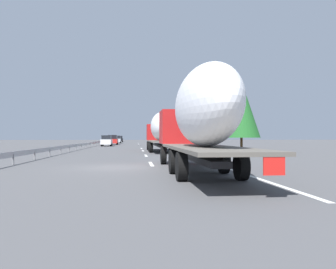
{
  "coord_description": "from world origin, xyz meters",
  "views": [
    {
      "loc": [
        -17.51,
        -0.82,
        1.58
      ],
      "look_at": [
        12.49,
        -3.86,
        1.8
      ],
      "focal_mm": 35.75,
      "sensor_mm": 36.0,
      "label": 1
    }
  ],
  "objects_px": {
    "truck_lead": "(160,130)",
    "road_sign": "(172,132)",
    "car_red_compact": "(113,140)",
    "car_white_van": "(107,141)",
    "truck_trailing": "(199,116)",
    "car_black_suv": "(120,139)",
    "car_silver_hatch": "(117,139)"
  },
  "relations": [
    {
      "from": "car_black_suv",
      "to": "car_white_van",
      "type": "distance_m",
      "value": 47.1
    },
    {
      "from": "car_black_suv",
      "to": "car_white_van",
      "type": "height_order",
      "value": "car_black_suv"
    },
    {
      "from": "truck_trailing",
      "to": "road_sign",
      "type": "height_order",
      "value": "truck_trailing"
    },
    {
      "from": "car_red_compact",
      "to": "car_silver_hatch",
      "type": "bearing_deg",
      "value": 0.03
    },
    {
      "from": "car_red_compact",
      "to": "car_white_van",
      "type": "distance_m",
      "value": 10.27
    },
    {
      "from": "car_red_compact",
      "to": "car_black_suv",
      "type": "bearing_deg",
      "value": 0.27
    },
    {
      "from": "truck_lead",
      "to": "car_black_suv",
      "type": "xyz_separation_m",
      "value": [
        69.66,
        7.24,
        -1.38
      ]
    },
    {
      "from": "car_red_compact",
      "to": "car_silver_hatch",
      "type": "distance_m",
      "value": 15.91
    },
    {
      "from": "truck_lead",
      "to": "truck_trailing",
      "type": "bearing_deg",
      "value": 180.0
    },
    {
      "from": "truck_trailing",
      "to": "car_black_suv",
      "type": "relative_size",
      "value": 2.97
    },
    {
      "from": "car_white_van",
      "to": "road_sign",
      "type": "relative_size",
      "value": 1.44
    },
    {
      "from": "car_black_suv",
      "to": "car_red_compact",
      "type": "xyz_separation_m",
      "value": [
        -36.84,
        -0.17,
        0.01
      ]
    },
    {
      "from": "truck_lead",
      "to": "road_sign",
      "type": "xyz_separation_m",
      "value": [
        16.51,
        -3.1,
        -0.06
      ]
    },
    {
      "from": "car_black_suv",
      "to": "car_silver_hatch",
      "type": "relative_size",
      "value": 1.02
    },
    {
      "from": "road_sign",
      "to": "car_silver_hatch",
      "type": "bearing_deg",
      "value": 17.53
    },
    {
      "from": "truck_trailing",
      "to": "car_black_suv",
      "type": "height_order",
      "value": "truck_trailing"
    },
    {
      "from": "truck_trailing",
      "to": "car_white_van",
      "type": "relative_size",
      "value": 2.92
    },
    {
      "from": "truck_lead",
      "to": "truck_trailing",
      "type": "height_order",
      "value": "truck_trailing"
    },
    {
      "from": "car_white_van",
      "to": "car_silver_hatch",
      "type": "bearing_deg",
      "value": -0.92
    },
    {
      "from": "car_red_compact",
      "to": "car_silver_hatch",
      "type": "relative_size",
      "value": 1.01
    },
    {
      "from": "truck_trailing",
      "to": "car_black_suv",
      "type": "xyz_separation_m",
      "value": [
        91.14,
        7.24,
        -1.52
      ]
    },
    {
      "from": "car_black_suv",
      "to": "truck_trailing",
      "type": "bearing_deg",
      "value": -175.46
    },
    {
      "from": "car_white_van",
      "to": "car_silver_hatch",
      "type": "height_order",
      "value": "car_silver_hatch"
    },
    {
      "from": "car_black_suv",
      "to": "road_sign",
      "type": "xyz_separation_m",
      "value": [
        -53.15,
        -10.34,
        1.31
      ]
    },
    {
      "from": "car_white_van",
      "to": "car_silver_hatch",
      "type": "distance_m",
      "value": 26.17
    },
    {
      "from": "car_red_compact",
      "to": "car_white_van",
      "type": "bearing_deg",
      "value": 177.62
    },
    {
      "from": "car_white_van",
      "to": "truck_lead",
      "type": "bearing_deg",
      "value": -161.61
    },
    {
      "from": "car_black_suv",
      "to": "road_sign",
      "type": "distance_m",
      "value": 54.17
    },
    {
      "from": "truck_trailing",
      "to": "car_silver_hatch",
      "type": "xyz_separation_m",
      "value": [
        70.22,
        7.08,
        -1.53
      ]
    },
    {
      "from": "truck_trailing",
      "to": "car_black_suv",
      "type": "bearing_deg",
      "value": 4.54
    },
    {
      "from": "car_silver_hatch",
      "to": "car_red_compact",
      "type": "bearing_deg",
      "value": -179.97
    },
    {
      "from": "truck_lead",
      "to": "car_white_van",
      "type": "distance_m",
      "value": 23.82
    }
  ]
}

